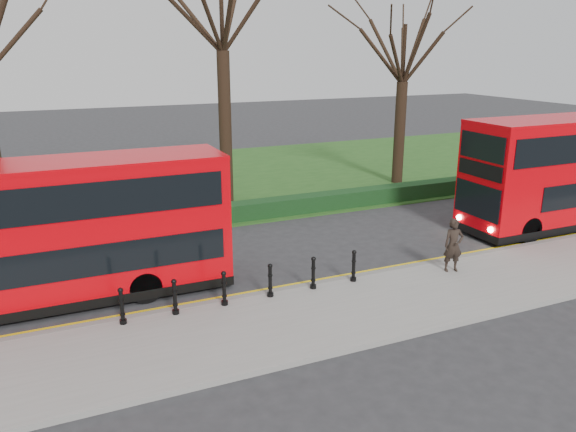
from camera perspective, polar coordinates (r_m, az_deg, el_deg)
name	(u,v)px	position (r m, az deg, el deg)	size (l,w,h in m)	color
ground	(264,283)	(18.43, -2.43, -6.77)	(120.00, 120.00, 0.00)	#28282B
pavement	(304,319)	(15.91, 1.60, -10.47)	(60.00, 4.00, 0.15)	gray
kerb	(276,292)	(17.55, -1.23, -7.74)	(60.00, 0.25, 0.16)	slate
grass_verge	(166,184)	(32.20, -12.30, 3.22)	(60.00, 18.00, 0.06)	#214B19
hedge	(206,216)	(24.38, -8.33, 0.00)	(60.00, 0.90, 0.80)	black
yellow_line_outer	(272,290)	(17.83, -1.60, -7.57)	(60.00, 0.10, 0.01)	yellow
yellow_line_inner	(270,288)	(18.00, -1.84, -7.33)	(60.00, 0.10, 0.01)	yellow
tree_right	(404,47)	(31.49, 11.74, 16.45)	(6.50, 6.50, 10.15)	black
bollard_row	(248,285)	(16.68, -4.13, -6.98)	(7.35, 0.15, 1.00)	black
bus_lead	(43,235)	(17.68, -23.67, -1.82)	(10.71, 2.46, 4.26)	#D4010A
pedestrian	(453,245)	(19.43, 16.45, -2.87)	(0.66, 0.43, 1.81)	black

